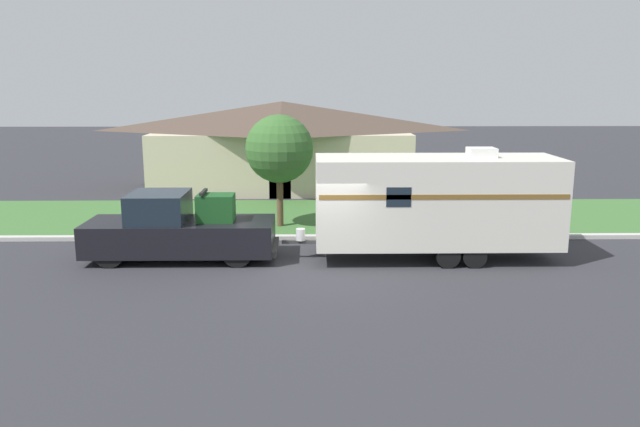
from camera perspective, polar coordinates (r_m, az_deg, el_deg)
The scene contains 8 objects.
ground_plane at distance 17.75m, azimuth 0.21°, elevation -5.35°, with size 120.00×120.00×0.00m, color #2D2D33.
curb_strip at distance 21.34m, azimuth 0.01°, elevation -2.19°, with size 80.00×0.30×0.14m.
lawn_strip at distance 24.91m, azimuth -0.13°, elevation -0.27°, with size 80.00×7.00×0.03m.
house_across_street at distance 31.57m, azimuth -3.45°, elevation 6.39°, with size 13.37×6.72×4.35m.
pickup_truck at distance 19.25m, azimuth -12.79°, elevation -1.49°, with size 5.72×2.04×2.11m.
travel_trailer at distance 19.04m, azimuth 10.58°, elevation 1.13°, with size 8.26×2.38×3.37m.
mailbox at distance 22.15m, azimuth 6.69°, elevation 0.89°, with size 0.48×0.20×1.39m.
tree_in_yard at distance 22.80m, azimuth -3.74°, elevation 5.89°, with size 2.48×2.48×4.14m.
Camera 1 is at (-0.34, -16.95, 5.26)m, focal length 35.00 mm.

